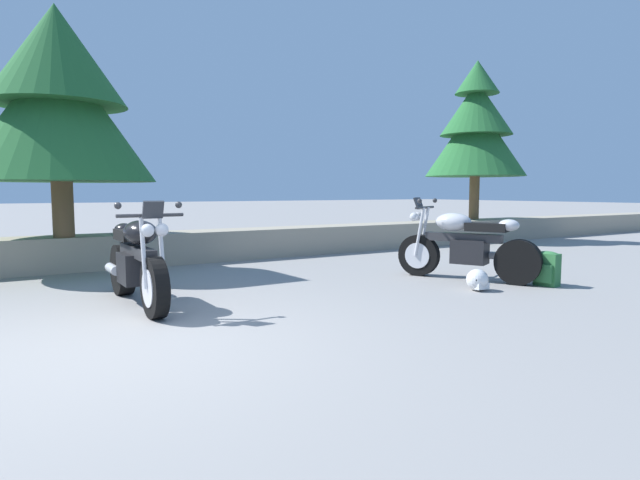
{
  "coord_description": "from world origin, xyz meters",
  "views": [
    {
      "loc": [
        -0.71,
        -4.48,
        1.27
      ],
      "look_at": [
        2.79,
        1.2,
        0.65
      ],
      "focal_mm": 29.48,
      "sensor_mm": 36.0,
      "label": 1
    }
  ],
  "objects": [
    {
      "name": "motorcycle_black_near_left",
      "position": [
        0.59,
        1.49,
        0.49
      ],
      "size": [
        0.67,
        2.06,
        1.18
      ],
      "color": "black",
      "rests_on": "ground"
    },
    {
      "name": "ground_plane",
      "position": [
        0.0,
        0.0,
        0.0
      ],
      "size": [
        120.0,
        120.0,
        0.0
      ],
      "primitive_type": "plane",
      "color": "gray"
    },
    {
      "name": "rider_backpack",
      "position": [
        5.56,
        -0.13,
        0.24
      ],
      "size": [
        0.29,
        0.32,
        0.47
      ],
      "color": "#2D6B38",
      "rests_on": "ground"
    },
    {
      "name": "pine_tree_mid_right",
      "position": [
        9.82,
        5.0,
        2.88
      ],
      "size": [
        2.52,
        2.52,
        4.02
      ],
      "color": "brown",
      "rests_on": "stone_wall"
    },
    {
      "name": "pine_tree_mid_left",
      "position": [
        0.18,
        4.62,
        2.71
      ],
      "size": [
        2.82,
        2.82,
        3.55
      ],
      "color": "brown",
      "rests_on": "stone_wall"
    },
    {
      "name": "motorcycle_silver_centre",
      "position": [
        4.99,
        0.8,
        0.49
      ],
      "size": [
        1.1,
        1.93,
        1.18
      ],
      "color": "black",
      "rests_on": "ground"
    },
    {
      "name": "stone_wall",
      "position": [
        0.0,
        4.8,
        0.28
      ],
      "size": [
        36.0,
        0.8,
        0.55
      ],
      "primitive_type": "cube",
      "color": "gray",
      "rests_on": "ground"
    },
    {
      "name": "rider_helmet",
      "position": [
        4.5,
        0.11,
        0.14
      ],
      "size": [
        0.28,
        0.28,
        0.28
      ],
      "color": "silver",
      "rests_on": "ground"
    }
  ]
}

